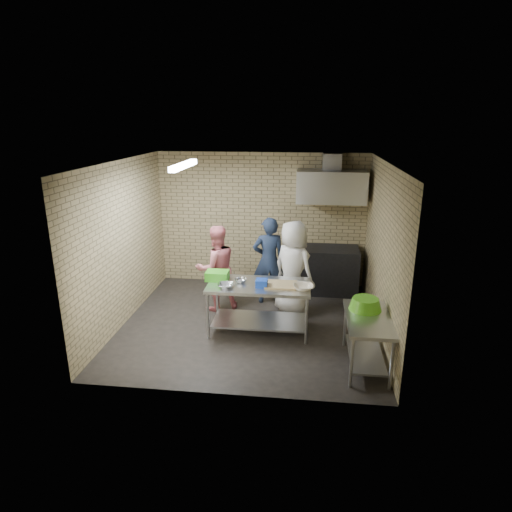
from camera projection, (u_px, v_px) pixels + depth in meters
The scene contains 25 objects.
floor at pixel (249, 324), 7.46m from camera, with size 4.20×4.20×0.00m, color black.
ceiling at pixel (248, 162), 6.64m from camera, with size 4.20×4.20×0.00m, color black.
back_wall at pixel (262, 220), 8.94m from camera, with size 4.20×0.06×2.70m, color tan.
front_wall at pixel (225, 296), 5.16m from camera, with size 4.20×0.06×2.70m, color tan.
left_wall at pixel (123, 243), 7.29m from camera, with size 0.06×4.00×2.70m, color tan.
right_wall at pixel (382, 252), 6.81m from camera, with size 0.06×4.00×2.70m, color tan.
prep_table at pixel (259, 308), 7.11m from camera, with size 1.63×0.81×0.81m, color silver.
side_counter at pixel (366, 342), 6.10m from camera, with size 0.60×1.20×0.75m, color silver.
stove at pixel (327, 270), 8.73m from camera, with size 1.20×0.70×0.90m, color black.
range_hood at pixel (331, 186), 8.28m from camera, with size 1.30×0.60×0.60m, color silver.
hood_duct at pixel (332, 161), 8.29m from camera, with size 0.35×0.30×0.30m, color #A5A8AD.
wall_shelf at pixel (346, 195), 8.48m from camera, with size 0.80×0.20×0.04m, color #3F2B19.
fluorescent_fixture at pixel (184, 165), 6.77m from camera, with size 0.10×1.25×0.08m, color white.
green_crate at pixel (217, 275), 7.16m from camera, with size 0.36×0.27×0.14m, color green.
blue_tub at pixel (262, 283), 6.87m from camera, with size 0.18×0.18×0.12m, color #1842B8.
cutting_board at pixel (281, 285), 6.92m from camera, with size 0.50×0.38×0.03m, color tan.
mixing_bowl_a at pixel (226, 286), 6.84m from camera, with size 0.25×0.25×0.06m, color #B1B3B8.
mixing_bowl_b at pixel (241, 280), 7.06m from camera, with size 0.19×0.19×0.06m, color #B9BCC0.
ceramic_bowl at pixel (303, 287), 6.75m from camera, with size 0.31×0.31×0.08m, color beige.
green_basin at pixel (365, 304), 6.20m from camera, with size 0.46×0.46×0.17m, color #59C626, non-canonical shape.
bottle_red at pixel (333, 189), 8.48m from camera, with size 0.07×0.07×0.18m, color #B22619.
bottle_green at pixel (354, 190), 8.44m from camera, with size 0.06×0.06×0.15m, color green.
man_navy at pixel (269, 260), 8.13m from camera, with size 0.60×0.39×1.63m, color #141C33.
woman_pink at pixel (217, 268), 7.84m from camera, with size 0.76×0.59×1.55m, color #D77179.
woman_white at pixel (293, 268), 7.69m from camera, with size 0.82×0.53×1.67m, color white.
Camera 1 is at (0.92, -6.70, 3.36)m, focal length 30.86 mm.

